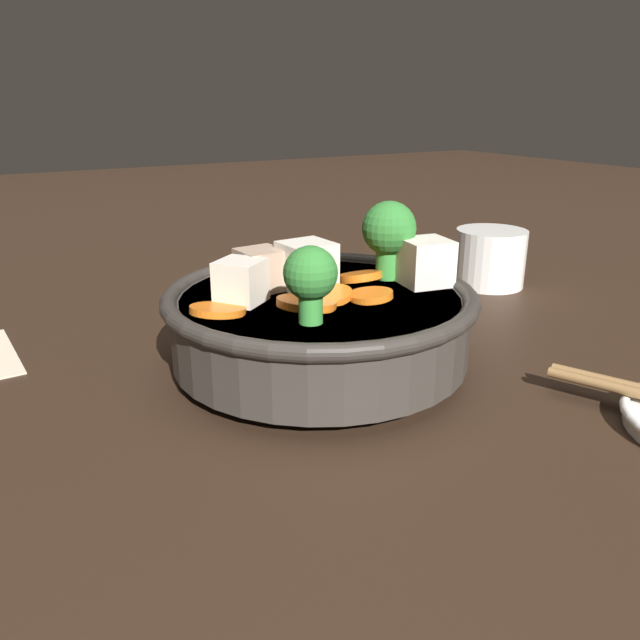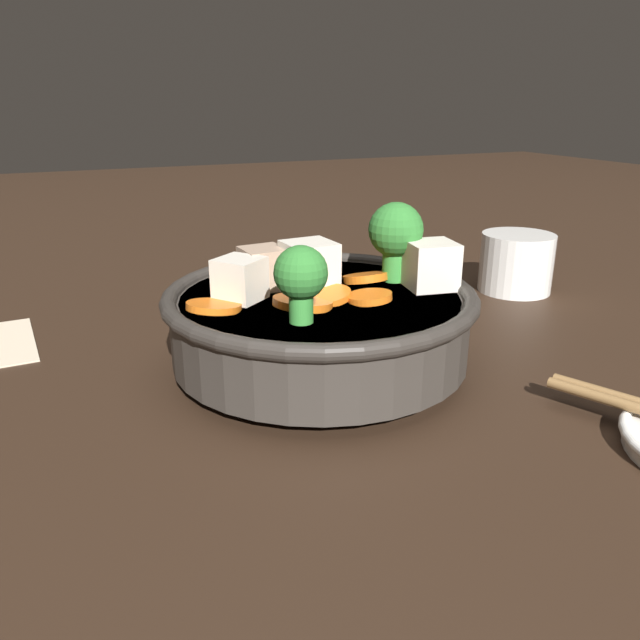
# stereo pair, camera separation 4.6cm
# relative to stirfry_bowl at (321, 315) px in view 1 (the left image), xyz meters

# --- Properties ---
(ground_plane) EXTENTS (3.00, 3.00, 0.00)m
(ground_plane) POSITION_rel_stirfry_bowl_xyz_m (0.00, -0.00, -0.04)
(ground_plane) COLOR black
(stirfry_bowl) EXTENTS (0.23, 0.23, 0.12)m
(stirfry_bowl) POSITION_rel_stirfry_bowl_xyz_m (0.00, 0.00, 0.00)
(stirfry_bowl) COLOR #38332D
(stirfry_bowl) RESTS_ON ground_plane
(tea_cup) EXTENTS (0.08, 0.08, 0.06)m
(tea_cup) POSITION_rel_stirfry_bowl_xyz_m (-0.10, 0.27, -0.01)
(tea_cup) COLOR white
(tea_cup) RESTS_ON ground_plane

